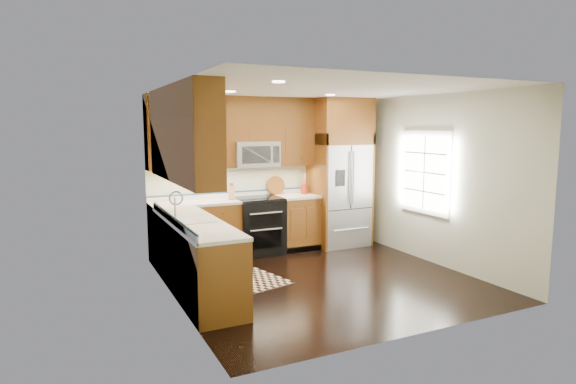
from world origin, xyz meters
name	(u,v)px	position (x,y,z in m)	size (l,w,h in m)	color
ground	(320,279)	(0.00, 0.00, 0.00)	(4.00, 4.00, 0.00)	black
wall_back	(264,174)	(0.00, 2.00, 1.30)	(4.00, 0.02, 2.60)	silver
wall_left	(174,196)	(-2.00, 0.00, 1.30)	(0.02, 4.00, 2.60)	silver
wall_right	(435,180)	(2.00, 0.00, 1.30)	(0.02, 4.00, 2.60)	silver
window	(425,172)	(1.98, 0.20, 1.40)	(0.04, 1.10, 1.30)	white
base_cabinets	(215,243)	(-1.23, 0.90, 0.45)	(2.85, 3.00, 0.90)	brown
countertop	(222,209)	(-1.09, 1.01, 0.92)	(2.86, 3.01, 0.04)	white
upper_cabinets	(215,133)	(-1.15, 1.09, 2.02)	(2.85, 3.00, 1.15)	brown
range	(259,226)	(-0.25, 1.67, 0.47)	(0.76, 0.67, 0.95)	black
microwave	(255,154)	(-0.25, 1.80, 1.66)	(0.76, 0.40, 0.42)	#B2B2B7
refrigerator	(340,173)	(1.30, 1.63, 1.30)	(0.98, 0.75, 2.60)	#B2B2B7
sink_faucet	(192,216)	(-1.73, 0.23, 0.99)	(0.54, 0.44, 0.37)	#B2B2B7
rug	(239,276)	(-1.00, 0.60, 0.01)	(0.87, 1.44, 0.01)	black
knife_block	(232,193)	(-0.69, 1.74, 1.05)	(0.14, 0.16, 0.27)	tan
utensil_crock	(304,187)	(0.68, 1.79, 1.06)	(0.17, 0.17, 0.36)	#A52E14
cutting_board	(276,194)	(0.19, 1.94, 0.95)	(0.32, 0.32, 0.02)	brown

